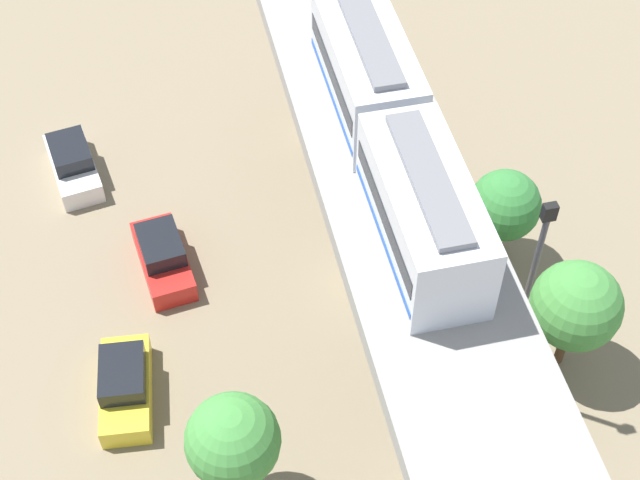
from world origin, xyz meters
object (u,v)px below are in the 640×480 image
at_px(tree_far_corner, 233,441).
at_px(signal_post, 526,299).
at_px(parked_car_red, 163,257).
at_px(parked_car_yellow, 125,385).
at_px(parked_car_white, 73,164).
at_px(train, 393,138).
at_px(tree_near_viaduct, 576,306).
at_px(tree_mid_lot, 505,206).

xyz_separation_m(tree_far_corner, signal_post, (10.32, 2.06, 1.78)).
distance_m(parked_car_red, parked_car_yellow, 6.21).
xyz_separation_m(parked_car_red, parked_car_yellow, (-2.07, -5.85, 0.00)).
height_order(parked_car_yellow, parked_car_white, same).
xyz_separation_m(train, signal_post, (3.40, -4.90, -3.53)).
bearing_deg(signal_post, parked_car_yellow, 168.53).
height_order(parked_car_red, tree_near_viaduct, tree_near_viaduct).
distance_m(train, parked_car_yellow, 13.53).
distance_m(parked_car_yellow, tree_far_corner, 6.72).
xyz_separation_m(parked_car_red, tree_near_viaduct, (14.27, -7.92, 2.75)).
height_order(parked_car_white, signal_post, signal_post).
distance_m(train, tree_near_viaduct, 9.24).
bearing_deg(parked_car_white, parked_car_yellow, -93.38).
height_order(parked_car_white, tree_mid_lot, tree_mid_lot).
xyz_separation_m(tree_near_viaduct, tree_far_corner, (-12.90, -2.79, 0.37)).
distance_m(parked_car_red, signal_post, 15.35).
relative_size(tree_far_corner, signal_post, 0.53).
bearing_deg(signal_post, tree_mid_lot, 72.64).
relative_size(parked_car_yellow, tree_mid_lot, 0.96).
relative_size(parked_car_yellow, parked_car_white, 0.98).
xyz_separation_m(parked_car_white, tree_near_viaduct, (17.58, -14.23, 2.75)).
bearing_deg(parked_car_red, parked_car_white, 110.55).
distance_m(parked_car_white, tree_far_corner, 17.93).
relative_size(parked_car_white, tree_far_corner, 0.81).
bearing_deg(tree_mid_lot, tree_near_viaduct, -83.76).
relative_size(parked_car_red, tree_far_corner, 0.81).
distance_m(train, parked_car_white, 17.53).
relative_size(tree_near_viaduct, signal_post, 0.51).
xyz_separation_m(parked_car_red, parked_car_white, (-3.31, 6.31, 0.00)).
bearing_deg(parked_car_white, tree_far_corner, -83.80).
bearing_deg(parked_car_yellow, signal_post, -5.69).
relative_size(train, signal_post, 1.32).
xyz_separation_m(tree_near_viaduct, tree_mid_lot, (-0.61, 5.56, -0.42)).
bearing_deg(tree_far_corner, parked_car_white, 105.39).
bearing_deg(signal_post, parked_car_white, 135.10).
xyz_separation_m(parked_car_yellow, signal_post, (13.77, -2.79, 4.90)).
bearing_deg(train, parked_car_yellow, -168.53).
bearing_deg(tree_near_viaduct, tree_mid_lot, 96.24).
bearing_deg(tree_near_viaduct, train, 145.07).
bearing_deg(tree_mid_lot, parked_car_white, 152.93).
xyz_separation_m(tree_near_viaduct, signal_post, (-2.57, -0.73, 2.16)).
relative_size(parked_car_red, signal_post, 0.43).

